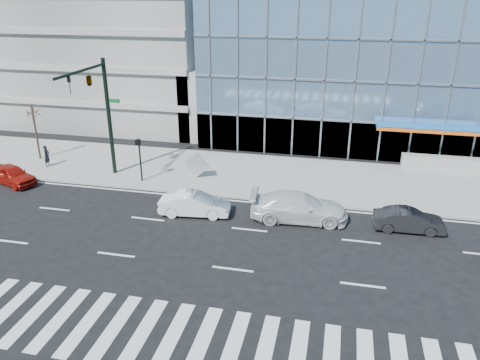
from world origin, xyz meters
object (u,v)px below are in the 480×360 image
(street_tree_near, at_px, (32,112))
(red_sedan, at_px, (12,175))
(dark_sedan, at_px, (409,220))
(tilted_panel, at_px, (197,165))
(white_sedan, at_px, (195,204))
(white_suv, at_px, (299,207))
(traffic_signal, at_px, (95,93))
(pedestrian, at_px, (47,156))
(ped_signal_post, at_px, (139,153))

(street_tree_near, height_order, red_sedan, street_tree_near)
(dark_sedan, xyz_separation_m, tilted_panel, (-13.49, 4.56, 0.45))
(street_tree_near, xyz_separation_m, white_sedan, (14.50, -6.36, -3.10))
(white_suv, distance_m, dark_sedan, 6.00)
(traffic_signal, distance_m, white_suv, 14.79)
(white_sedan, relative_size, pedestrian, 2.57)
(traffic_signal, xyz_separation_m, white_suv, (13.50, -2.77, -5.37))
(street_tree_near, distance_m, dark_sedan, 27.29)
(white_sedan, bearing_deg, red_sedan, 75.40)
(ped_signal_post, xyz_separation_m, white_sedan, (5.00, -3.80, -1.47))
(white_suv, bearing_deg, pedestrian, 72.02)
(white_suv, distance_m, tilted_panel, 8.77)
(dark_sedan, height_order, red_sedan, red_sedan)
(red_sedan, bearing_deg, traffic_signal, -54.89)
(tilted_panel, bearing_deg, red_sedan, -161.94)
(pedestrian, bearing_deg, red_sedan, 163.97)
(white_suv, xyz_separation_m, pedestrian, (-18.91, 4.33, 0.15))
(ped_signal_post, xyz_separation_m, tilted_panel, (3.51, 1.41, -1.07))
(pedestrian, bearing_deg, white_suv, -108.21)
(tilted_panel, bearing_deg, ped_signal_post, -155.88)
(red_sedan, height_order, tilted_panel, tilted_panel)
(white_sedan, relative_size, red_sedan, 1.07)
(white_suv, bearing_deg, dark_sedan, -95.09)
(ped_signal_post, relative_size, pedestrian, 1.88)
(dark_sedan, relative_size, red_sedan, 0.98)
(pedestrian, relative_size, tilted_panel, 1.23)
(dark_sedan, bearing_deg, pedestrian, 77.79)
(traffic_signal, distance_m, tilted_panel, 8.08)
(street_tree_near, xyz_separation_m, red_sedan, (1.00, -4.56, -3.12))
(white_suv, height_order, white_sedan, white_suv)
(traffic_signal, height_order, dark_sedan, traffic_signal)
(dark_sedan, distance_m, pedestrian, 25.28)
(street_tree_near, bearing_deg, red_sedan, -77.68)
(white_suv, bearing_deg, red_sedan, 81.55)
(white_suv, xyz_separation_m, white_sedan, (-6.00, -0.66, -0.12))
(white_suv, height_order, red_sedan, white_suv)
(pedestrian, distance_m, tilted_panel, 11.42)
(red_sedan, xyz_separation_m, pedestrian, (0.60, 3.18, 0.29))
(ped_signal_post, relative_size, dark_sedan, 0.80)
(white_sedan, height_order, red_sedan, white_sedan)
(ped_signal_post, distance_m, tilted_panel, 3.94)
(ped_signal_post, relative_size, street_tree_near, 0.71)
(dark_sedan, distance_m, tilted_panel, 14.25)
(red_sedan, relative_size, pedestrian, 2.40)
(traffic_signal, bearing_deg, pedestrian, 163.92)
(ped_signal_post, distance_m, pedestrian, 8.08)
(pedestrian, bearing_deg, traffic_signal, -111.39)
(ped_signal_post, xyz_separation_m, dark_sedan, (17.00, -3.14, -1.52))
(white_sedan, distance_m, pedestrian, 13.84)
(ped_signal_post, distance_m, white_sedan, 6.45)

